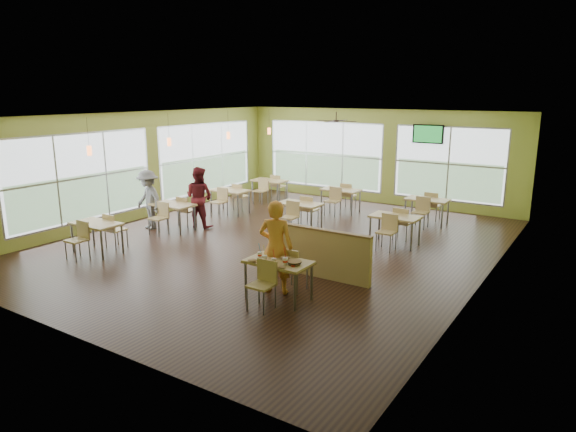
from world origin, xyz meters
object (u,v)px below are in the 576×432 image
object	(u,v)px
main_table	(278,267)
half_wall_divider	(317,252)
man_plaid	(276,247)
food_basket	(294,262)

from	to	relation	value
main_table	half_wall_divider	xyz separation A→B (m)	(0.00, 1.45, -0.11)
main_table	man_plaid	bearing A→B (deg)	131.69
main_table	food_basket	size ratio (longest dim) A/B	5.62
man_plaid	food_basket	distance (m)	0.66
main_table	man_plaid	size ratio (longest dim) A/B	0.84
main_table	half_wall_divider	world-z (taller)	half_wall_divider
main_table	food_basket	bearing A→B (deg)	-1.80
half_wall_divider	man_plaid	world-z (taller)	man_plaid
half_wall_divider	man_plaid	size ratio (longest dim) A/B	1.32
food_basket	main_table	bearing A→B (deg)	178.20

